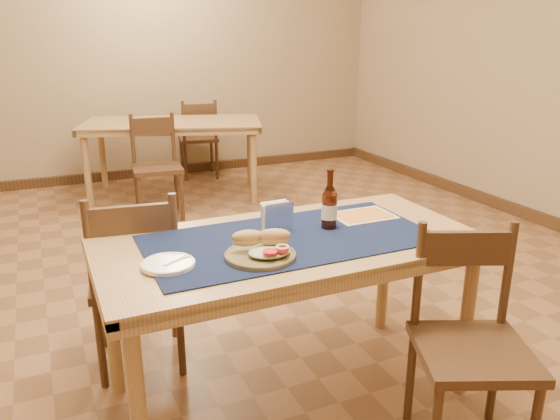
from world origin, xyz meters
name	(u,v)px	position (x,y,z in m)	size (l,w,h in m)	color
room	(224,69)	(0.00, 0.00, 1.40)	(6.04, 7.04, 2.84)	#8B603C
main_table	(290,257)	(0.00, -0.80, 0.67)	(1.60, 0.80, 0.75)	tan
placemat	(290,239)	(0.00, -0.80, 0.75)	(1.20, 0.60, 0.01)	#101D3D
baseboard	(231,306)	(0.00, 0.00, 0.05)	(6.00, 7.00, 0.10)	#462C19
back_table	(173,130)	(0.31, 2.61, 0.67)	(1.90, 1.35, 0.75)	tan
chair_main_far	(136,277)	(-0.57, -0.31, 0.48)	(0.48, 0.48, 0.92)	#462C19
chair_main_near	(470,341)	(0.49, -1.38, 0.46)	(0.54, 0.54, 0.89)	#462C19
chair_back_near	(156,165)	(0.01, 2.00, 0.47)	(0.46, 0.46, 0.90)	#462C19
chair_back_far	(199,137)	(0.74, 3.20, 0.46)	(0.46, 0.46, 0.89)	#462C19
sandwich_plate	(263,250)	(-0.18, -0.95, 0.78)	(0.28, 0.28, 0.11)	brown
side_plate	(168,264)	(-0.53, -0.88, 0.76)	(0.20, 0.20, 0.02)	white
fork	(179,259)	(-0.49, -0.87, 0.77)	(0.12, 0.07, 0.00)	#97D072
beer_bottle	(329,207)	(0.21, -0.75, 0.85)	(0.07, 0.07, 0.26)	#4E1F0E
napkin_holder	(277,217)	(-0.01, -0.69, 0.82)	(0.15, 0.06, 0.13)	white
menu_card	(363,215)	(0.44, -0.68, 0.76)	(0.29, 0.21, 0.01)	beige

